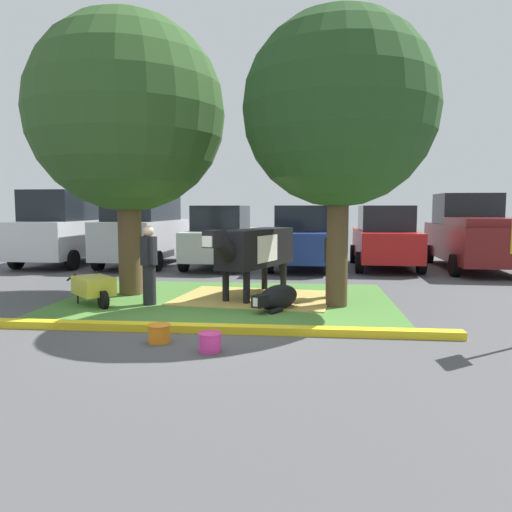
{
  "coord_description": "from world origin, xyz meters",
  "views": [
    {
      "loc": [
        1.66,
        -8.29,
        1.95
      ],
      "look_at": [
        0.53,
        2.48,
        0.9
      ],
      "focal_mm": 35.0,
      "sensor_mm": 36.0,
      "label": 1
    }
  ],
  "objects_px": {
    "calf_lying": "(278,298)",
    "person_visitor_near": "(332,261)",
    "pickup_truck_maroon": "(473,234)",
    "cow_holstein": "(254,248)",
    "suv_black": "(144,228)",
    "sedan_red": "(385,238)",
    "bucket_pink": "(210,342)",
    "bucket_orange": "(159,333)",
    "shade_tree_left": "(127,114)",
    "suv_dark_grey": "(67,228)",
    "person_handler": "(149,263)",
    "shade_tree_right": "(339,110)",
    "sedan_silver": "(222,237)",
    "wheelbarrow": "(94,286)",
    "sedan_blue": "(302,238)"
  },
  "relations": [
    {
      "from": "suv_black",
      "to": "sedan_red",
      "type": "relative_size",
      "value": 1.05
    },
    {
      "from": "shade_tree_left",
      "to": "person_handler",
      "type": "bearing_deg",
      "value": -55.05
    },
    {
      "from": "wheelbarrow",
      "to": "person_handler",
      "type": "bearing_deg",
      "value": 6.35
    },
    {
      "from": "sedan_red",
      "to": "wheelbarrow",
      "type": "bearing_deg",
      "value": -133.62
    },
    {
      "from": "suv_dark_grey",
      "to": "suv_black",
      "type": "distance_m",
      "value": 2.71
    },
    {
      "from": "cow_holstein",
      "to": "suv_black",
      "type": "bearing_deg",
      "value": 127.14
    },
    {
      "from": "sedan_silver",
      "to": "sedan_blue",
      "type": "height_order",
      "value": "same"
    },
    {
      "from": "shade_tree_left",
      "to": "cow_holstein",
      "type": "bearing_deg",
      "value": -2.79
    },
    {
      "from": "bucket_pink",
      "to": "sedan_silver",
      "type": "height_order",
      "value": "sedan_silver"
    },
    {
      "from": "person_visitor_near",
      "to": "suv_dark_grey",
      "type": "relative_size",
      "value": 0.33
    },
    {
      "from": "person_handler",
      "to": "sedan_blue",
      "type": "height_order",
      "value": "sedan_blue"
    },
    {
      "from": "bucket_orange",
      "to": "sedan_blue",
      "type": "height_order",
      "value": "sedan_blue"
    },
    {
      "from": "person_visitor_near",
      "to": "sedan_blue",
      "type": "xyz_separation_m",
      "value": [
        -0.72,
        5.52,
        0.17
      ]
    },
    {
      "from": "bucket_pink",
      "to": "suv_dark_grey",
      "type": "bearing_deg",
      "value": 125.26
    },
    {
      "from": "sedan_silver",
      "to": "calf_lying",
      "type": "bearing_deg",
      "value": -71.66
    },
    {
      "from": "person_handler",
      "to": "suv_dark_grey",
      "type": "distance_m",
      "value": 8.52
    },
    {
      "from": "suv_black",
      "to": "sedan_blue",
      "type": "height_order",
      "value": "suv_black"
    },
    {
      "from": "suv_dark_grey",
      "to": "person_handler",
      "type": "bearing_deg",
      "value": -53.02
    },
    {
      "from": "person_visitor_near",
      "to": "sedan_blue",
      "type": "distance_m",
      "value": 5.57
    },
    {
      "from": "wheelbarrow",
      "to": "bucket_pink",
      "type": "bearing_deg",
      "value": -44.81
    },
    {
      "from": "calf_lying",
      "to": "person_visitor_near",
      "type": "bearing_deg",
      "value": 49.29
    },
    {
      "from": "shade_tree_right",
      "to": "sedan_silver",
      "type": "relative_size",
      "value": 1.28
    },
    {
      "from": "calf_lying",
      "to": "pickup_truck_maroon",
      "type": "bearing_deg",
      "value": 50.69
    },
    {
      "from": "suv_dark_grey",
      "to": "sedan_blue",
      "type": "height_order",
      "value": "suv_dark_grey"
    },
    {
      "from": "bucket_pink",
      "to": "person_visitor_near",
      "type": "bearing_deg",
      "value": 66.12
    },
    {
      "from": "suv_black",
      "to": "pickup_truck_maroon",
      "type": "bearing_deg",
      "value": 0.46
    },
    {
      "from": "cow_holstein",
      "to": "suv_black",
      "type": "height_order",
      "value": "suv_black"
    },
    {
      "from": "bucket_orange",
      "to": "pickup_truck_maroon",
      "type": "xyz_separation_m",
      "value": [
        7.35,
        9.55,
        0.98
      ]
    },
    {
      "from": "wheelbarrow",
      "to": "sedan_silver",
      "type": "bearing_deg",
      "value": 78.62
    },
    {
      "from": "shade_tree_right",
      "to": "sedan_silver",
      "type": "distance_m",
      "value": 7.85
    },
    {
      "from": "pickup_truck_maroon",
      "to": "calf_lying",
      "type": "bearing_deg",
      "value": -129.31
    },
    {
      "from": "suv_dark_grey",
      "to": "sedan_silver",
      "type": "bearing_deg",
      "value": -0.61
    },
    {
      "from": "suv_dark_grey",
      "to": "sedan_silver",
      "type": "relative_size",
      "value": 1.05
    },
    {
      "from": "sedan_blue",
      "to": "sedan_red",
      "type": "relative_size",
      "value": 1.0
    },
    {
      "from": "sedan_silver",
      "to": "shade_tree_left",
      "type": "bearing_deg",
      "value": -100.99
    },
    {
      "from": "shade_tree_right",
      "to": "calf_lying",
      "type": "bearing_deg",
      "value": -159.47
    },
    {
      "from": "wheelbarrow",
      "to": "bucket_orange",
      "type": "distance_m",
      "value": 3.3
    },
    {
      "from": "wheelbarrow",
      "to": "person_visitor_near",
      "type": "bearing_deg",
      "value": 14.26
    },
    {
      "from": "sedan_blue",
      "to": "sedan_silver",
      "type": "bearing_deg",
      "value": 177.22
    },
    {
      "from": "wheelbarrow",
      "to": "bucket_pink",
      "type": "relative_size",
      "value": 4.17
    },
    {
      "from": "shade_tree_right",
      "to": "cow_holstein",
      "type": "xyz_separation_m",
      "value": [
        -1.72,
        0.76,
        -2.71
      ]
    },
    {
      "from": "suv_black",
      "to": "sedan_blue",
      "type": "xyz_separation_m",
      "value": [
        5.34,
        -0.2,
        -0.29
      ]
    },
    {
      "from": "person_visitor_near",
      "to": "sedan_red",
      "type": "bearing_deg",
      "value": 71.44
    },
    {
      "from": "person_visitor_near",
      "to": "suv_black",
      "type": "bearing_deg",
      "value": 136.62
    },
    {
      "from": "sedan_red",
      "to": "bucket_pink",
      "type": "bearing_deg",
      "value": -110.81
    },
    {
      "from": "shade_tree_right",
      "to": "sedan_silver",
      "type": "xyz_separation_m",
      "value": [
        -3.43,
        6.48,
        -2.81
      ]
    },
    {
      "from": "wheelbarrow",
      "to": "sedan_blue",
      "type": "distance_m",
      "value": 7.87
    },
    {
      "from": "shade_tree_left",
      "to": "suv_dark_grey",
      "type": "relative_size",
      "value": 1.32
    },
    {
      "from": "cow_holstein",
      "to": "bucket_orange",
      "type": "distance_m",
      "value": 3.91
    },
    {
      "from": "wheelbarrow",
      "to": "suv_black",
      "type": "height_order",
      "value": "suv_black"
    }
  ]
}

